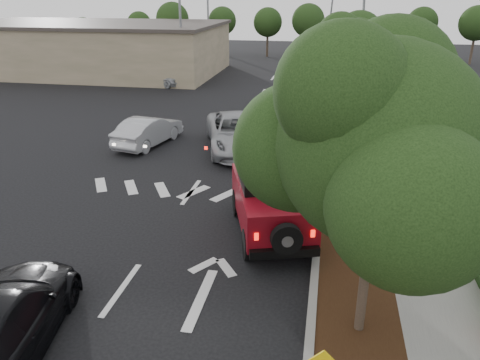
# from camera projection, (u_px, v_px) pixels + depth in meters

# --- Properties ---
(ground) EXTENTS (120.00, 120.00, 0.00)m
(ground) POSITION_uv_depth(u_px,v_px,m) (121.00, 289.00, 11.37)
(ground) COLOR black
(ground) RESTS_ON ground
(curb) EXTENTS (0.20, 70.00, 0.15)m
(curb) POSITION_uv_depth(u_px,v_px,m) (324.00, 147.00, 21.46)
(curb) COLOR #9E9B93
(curb) RESTS_ON ground
(planting_strip) EXTENTS (1.80, 70.00, 0.12)m
(planting_strip) POSITION_uv_depth(u_px,v_px,m) (347.00, 148.00, 21.29)
(planting_strip) COLOR black
(planting_strip) RESTS_ON ground
(sidewalk) EXTENTS (2.00, 70.00, 0.12)m
(sidewalk) POSITION_uv_depth(u_px,v_px,m) (390.00, 151.00, 20.96)
(sidewalk) COLOR gray
(sidewalk) RESTS_ON ground
(hedge) EXTENTS (0.80, 70.00, 0.80)m
(hedge) POSITION_uv_depth(u_px,v_px,m) (424.00, 145.00, 20.59)
(hedge) COLOR black
(hedge) RESTS_ON ground
(commercial_building) EXTENTS (22.00, 12.00, 4.00)m
(commercial_building) POSITION_uv_depth(u_px,v_px,m) (91.00, 49.00, 40.68)
(commercial_building) COLOR #84795B
(commercial_building) RESTS_ON ground
(transmission_tower) EXTENTS (7.00, 4.00, 28.00)m
(transmission_tower) POSITION_uv_depth(u_px,v_px,m) (344.00, 53.00, 53.98)
(transmission_tower) COLOR slate
(transmission_tower) RESTS_ON ground
(street_tree_near) EXTENTS (3.80, 3.80, 5.92)m
(street_tree_near) POSITION_uv_depth(u_px,v_px,m) (358.00, 332.00, 9.95)
(street_tree_near) COLOR black
(street_tree_near) RESTS_ON ground
(street_tree_mid) EXTENTS (3.20, 3.20, 5.32)m
(street_tree_mid) POSITION_uv_depth(u_px,v_px,m) (350.00, 198.00, 16.31)
(street_tree_mid) COLOR black
(street_tree_mid) RESTS_ON ground
(street_tree_far) EXTENTS (3.40, 3.40, 5.62)m
(street_tree_far) POSITION_uv_depth(u_px,v_px,m) (346.00, 143.00, 22.22)
(street_tree_far) COLOR black
(street_tree_far) RESTS_ON ground
(light_pole_a) EXTENTS (2.00, 0.22, 9.00)m
(light_pole_a) POSITION_uv_depth(u_px,v_px,m) (183.00, 84.00, 36.15)
(light_pole_a) COLOR slate
(light_pole_a) RESTS_ON ground
(light_pole_b) EXTENTS (2.00, 0.22, 9.00)m
(light_pole_b) POSITION_uv_depth(u_px,v_px,m) (209.00, 62.00, 47.24)
(light_pole_b) COLOR slate
(light_pole_b) RESTS_ON ground
(red_jeep) EXTENTS (3.00, 4.53, 2.22)m
(red_jeep) POSITION_uv_depth(u_px,v_px,m) (270.00, 196.00, 13.77)
(red_jeep) COLOR black
(red_jeep) RESTS_ON ground
(silver_suv_ahead) EXTENTS (4.18, 6.17, 1.57)m
(silver_suv_ahead) POSITION_uv_depth(u_px,v_px,m) (238.00, 133.00, 21.05)
(silver_suv_ahead) COLOR #A0A2A7
(silver_suv_ahead) RESTS_ON ground
(silver_sedan_oncoming) EXTENTS (2.26, 4.25, 1.33)m
(silver_sedan_oncoming) POSITION_uv_depth(u_px,v_px,m) (148.00, 131.00, 21.76)
(silver_sedan_oncoming) COLOR #B1B2B9
(silver_sedan_oncoming) RESTS_ON ground
(parked_suv) EXTENTS (4.46, 2.97, 1.41)m
(parked_suv) POSITION_uv_depth(u_px,v_px,m) (159.00, 76.00, 35.35)
(parked_suv) COLOR #AEB2B6
(parked_suv) RESTS_ON ground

